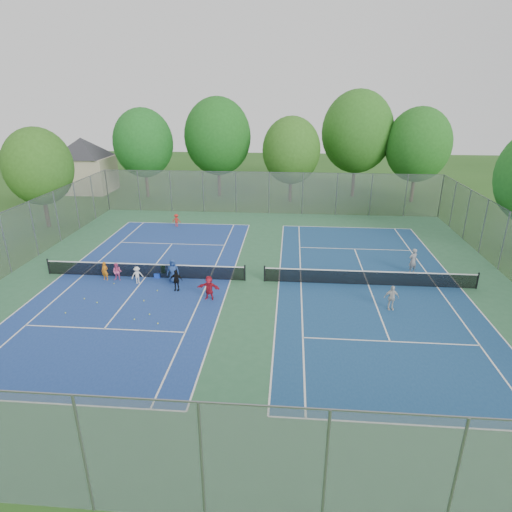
{
  "coord_description": "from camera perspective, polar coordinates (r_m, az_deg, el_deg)",
  "views": [
    {
      "loc": [
        2.11,
        -24.3,
        11.09
      ],
      "look_at": [
        0.0,
        1.0,
        1.3
      ],
      "focal_mm": 30.0,
      "sensor_mm": 36.0,
      "label": 1
    }
  ],
  "objects": [
    {
      "name": "ground",
      "position": [
        26.8,
        -0.18,
        -3.36
      ],
      "size": [
        120.0,
        120.0,
        0.0
      ],
      "primitive_type": "plane",
      "color": "#244F18",
      "rests_on": "ground"
    },
    {
      "name": "court_pad",
      "position": [
        26.8,
        -0.18,
        -3.35
      ],
      "size": [
        32.0,
        32.0,
        0.01
      ],
      "primitive_type": "cube",
      "color": "#2E623F",
      "rests_on": "ground"
    },
    {
      "name": "court_left",
      "position": [
        28.22,
        -14.5,
        -2.74
      ],
      "size": [
        10.97,
        23.77,
        0.01
      ],
      "primitive_type": "cube",
      "color": "navy",
      "rests_on": "court_pad"
    },
    {
      "name": "court_right",
      "position": [
        27.15,
        14.74,
        -3.73
      ],
      "size": [
        10.97,
        23.77,
        0.01
      ],
      "primitive_type": "cube",
      "color": "navy",
      "rests_on": "court_pad"
    },
    {
      "name": "net_left",
      "position": [
        28.05,
        -14.58,
        -1.92
      ],
      "size": [
        12.87,
        0.1,
        0.91
      ],
      "primitive_type": "cube",
      "color": "black",
      "rests_on": "ground"
    },
    {
      "name": "net_right",
      "position": [
        26.98,
        14.82,
        -2.88
      ],
      "size": [
        12.87,
        0.1,
        0.91
      ],
      "primitive_type": "cube",
      "color": "black",
      "rests_on": "ground"
    },
    {
      "name": "fence_north",
      "position": [
        41.37,
        1.75,
        8.38
      ],
      "size": [
        32.0,
        0.1,
        4.0
      ],
      "primitive_type": "cube",
      "color": "gray",
      "rests_on": "ground"
    },
    {
      "name": "fence_south",
      "position": [
        12.49,
        -7.22,
        -25.82
      ],
      "size": [
        32.0,
        0.1,
        4.0
      ],
      "primitive_type": "cube",
      "color": "gray",
      "rests_on": "ground"
    },
    {
      "name": "fence_west",
      "position": [
        31.64,
        -30.44,
        1.4
      ],
      "size": [
        0.1,
        32.0,
        4.0
      ],
      "primitive_type": "cube",
      "rotation": [
        0.0,
        0.0,
        1.57
      ],
      "color": "gray",
      "rests_on": "ground"
    },
    {
      "name": "house",
      "position": [
        54.42,
        -22.11,
        12.33
      ],
      "size": [
        11.03,
        11.03,
        7.3
      ],
      "color": "#B7A88C",
      "rests_on": "ground"
    },
    {
      "name": "tree_nw",
      "position": [
        49.3,
        -14.81,
        14.37
      ],
      "size": [
        6.4,
        6.4,
        9.58
      ],
      "color": "#443326",
      "rests_on": "ground"
    },
    {
      "name": "tree_nl",
      "position": [
        48.21,
        -5.13,
        15.59
      ],
      "size": [
        7.2,
        7.2,
        10.69
      ],
      "color": "#443326",
      "rests_on": "ground"
    },
    {
      "name": "tree_nc",
      "position": [
        45.66,
        4.73,
        13.85
      ],
      "size": [
        6.0,
        6.0,
        8.85
      ],
      "color": "#443326",
      "rests_on": "ground"
    },
    {
      "name": "tree_nr",
      "position": [
        48.96,
        13.35,
        15.81
      ],
      "size": [
        7.6,
        7.6,
        11.42
      ],
      "color": "#443326",
      "rests_on": "ground"
    },
    {
      "name": "tree_ne",
      "position": [
        48.34,
        20.82,
        13.69
      ],
      "size": [
        6.6,
        6.6,
        9.77
      ],
      "color": "#443326",
      "rests_on": "ground"
    },
    {
      "name": "tree_side_w",
      "position": [
        40.7,
        -27.04,
        10.58
      ],
      "size": [
        5.6,
        5.6,
        8.47
      ],
      "color": "#443326",
      "rests_on": "ground"
    },
    {
      "name": "ball_crate",
      "position": [
        27.96,
        -12.98,
        -2.53
      ],
      "size": [
        0.38,
        0.38,
        0.3
      ],
      "primitive_type": "cube",
      "rotation": [
        0.0,
        0.0,
        -0.11
      ],
      "color": "blue",
      "rests_on": "ground"
    },
    {
      "name": "ball_hopper",
      "position": [
        28.54,
        -12.3,
        -1.73
      ],
      "size": [
        0.35,
        0.35,
        0.52
      ],
      "primitive_type": "cube",
      "rotation": [
        0.0,
        0.0,
        0.41
      ],
      "color": "#258939",
      "rests_on": "ground"
    },
    {
      "name": "student_a",
      "position": [
        28.34,
        -19.5,
        -1.91
      ],
      "size": [
        0.48,
        0.36,
        1.2
      ],
      "primitive_type": "imported",
      "rotation": [
        0.0,
        0.0,
        -0.17
      ],
      "color": "#CC6E13",
      "rests_on": "ground"
    },
    {
      "name": "student_b",
      "position": [
        28.04,
        -18.02,
        -2.03
      ],
      "size": [
        0.56,
        0.44,
        1.15
      ],
      "primitive_type": "imported",
      "rotation": [
        0.0,
        0.0,
        0.0
      ],
      "color": "#DA548B",
      "rests_on": "ground"
    },
    {
      "name": "student_c",
      "position": [
        27.27,
        -15.55,
        -2.47
      ],
      "size": [
        0.82,
        0.72,
        1.1
      ],
      "primitive_type": "imported",
      "rotation": [
        0.0,
        0.0,
        0.54
      ],
      "color": "silver",
      "rests_on": "ground"
    },
    {
      "name": "student_d",
      "position": [
        25.74,
        -10.61,
        -3.21
      ],
      "size": [
        0.78,
        0.35,
        1.32
      ],
      "primitive_type": "imported",
      "rotation": [
        0.0,
        0.0,
        0.04
      ],
      "color": "black",
      "rests_on": "ground"
    },
    {
      "name": "student_e",
      "position": [
        26.81,
        -11.01,
        -1.96
      ],
      "size": [
        0.78,
        0.54,
        1.55
      ],
      "primitive_type": "imported",
      "rotation": [
        0.0,
        0.0,
        0.06
      ],
      "color": "navy",
      "rests_on": "ground"
    },
    {
      "name": "student_f",
      "position": [
        24.39,
        -6.28,
        -4.23
      ],
      "size": [
        1.36,
        0.59,
        1.42
      ],
      "primitive_type": "imported",
      "rotation": [
        0.0,
        0.0,
        -0.13
      ],
      "color": "#AC1829",
      "rests_on": "ground"
    },
    {
      "name": "child_far_baseline",
      "position": [
        38.12,
        -10.56,
        4.7
      ],
      "size": [
        0.74,
        0.44,
        1.14
      ],
      "primitive_type": "imported",
      "rotation": [
        0.0,
        0.0,
        3.12
      ],
      "color": "red",
      "rests_on": "ground"
    },
    {
      "name": "instructor",
      "position": [
        29.53,
        20.18,
        -0.6
      ],
      "size": [
        0.72,
        0.62,
        1.67
      ],
      "primitive_type": "imported",
      "rotation": [
        0.0,
        0.0,
        3.59
      ],
      "color": "gray",
      "rests_on": "ground"
    },
    {
      "name": "teen_court_b",
      "position": [
        24.26,
        17.6,
        -5.32
      ],
      "size": [
        0.85,
        0.42,
        1.41
      ],
      "primitive_type": "imported",
      "rotation": [
        0.0,
        0.0,
        0.09
      ],
      "color": "beige",
      "rests_on": "ground"
    },
    {
      "name": "tennis_ball_0",
      "position": [
        23.27,
        -15.89,
        -8.17
      ],
      "size": [
        0.07,
        0.07,
        0.07
      ],
      "primitive_type": "sphere",
      "color": "#C7F438",
      "rests_on": "ground"
    },
    {
      "name": "tennis_ball_1",
      "position": [
        26.13,
        -13.03,
        -4.54
      ],
      "size": [
        0.07,
        0.07,
        0.07
      ],
      "primitive_type": "sphere",
      "color": "#B2D531",
      "rests_on": "ground"
    },
    {
      "name": "tennis_ball_2",
      "position": [
        25.79,
        -6.64,
        -4.45
      ],
      "size": [
        0.07,
        0.07,
        0.07
      ],
      "primitive_type": "sphere",
      "color": "#E9F438",
      "rests_on": "ground"
    },
    {
      "name": "tennis_ball_3",
      "position": [
        25.16,
        -24.07,
        -6.97
      ],
      "size": [
        0.07,
        0.07,
        0.07
      ],
      "primitive_type": "sphere",
      "color": "#D4E936",
      "rests_on": "ground"
    },
    {
      "name": "tennis_ball_4",
      "position": [
        22.6,
        -12.96,
        -8.8
      ],
      "size": [
        0.07,
        0.07,
        0.07
      ],
      "primitive_type": "sphere",
      "color": "#DFEC37",
      "rests_on": "ground"
    },
    {
      "name": "tennis_ball_5",
      "position": [
        27.77,
        -18.41,
        -3.53
      ],
      "size": [
        0.07,
        0.07,
        0.07
      ],
      "primitive_type": "sphere",
      "color": "gold",
      "rests_on": "ground"
    },
    {
      "name": "tennis_ball_6",
      "position": [
        25.67,
        -20.42,
        -5.87
      ],
      "size": [
        0.07,
        0.07,
        0.07
      ],
      "primitive_type": "sphere",
      "color": "#C4EB36",
      "rests_on": "ground"
    },
    {
      "name": "tennis_ball_7",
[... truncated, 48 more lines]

